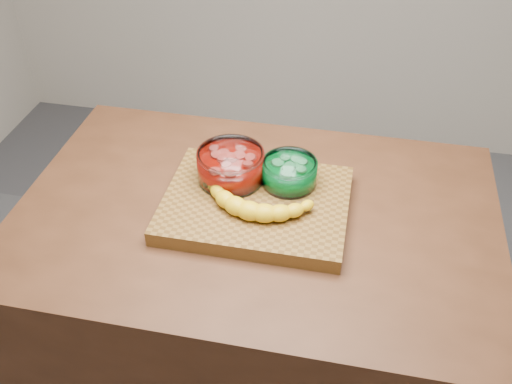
# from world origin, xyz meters

# --- Properties ---
(counter) EXTENTS (1.20, 0.80, 0.90)m
(counter) POSITION_xyz_m (0.00, 0.00, 0.45)
(counter) COLOR #4B2916
(counter) RESTS_ON ground
(cutting_board) EXTENTS (0.45, 0.35, 0.04)m
(cutting_board) POSITION_xyz_m (0.00, 0.00, 0.92)
(cutting_board) COLOR brown
(cutting_board) RESTS_ON counter
(bowl_red) EXTENTS (0.17, 0.17, 0.08)m
(bowl_red) POSITION_xyz_m (-0.08, 0.07, 0.98)
(bowl_red) COLOR white
(bowl_red) RESTS_ON cutting_board
(bowl_green) EXTENTS (0.14, 0.14, 0.06)m
(bowl_green) POSITION_xyz_m (0.07, 0.08, 0.97)
(bowl_green) COLOR white
(bowl_green) RESTS_ON cutting_board
(banana) EXTENTS (0.31, 0.16, 0.04)m
(banana) POSITION_xyz_m (0.01, -0.03, 0.96)
(banana) COLOR yellow
(banana) RESTS_ON cutting_board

